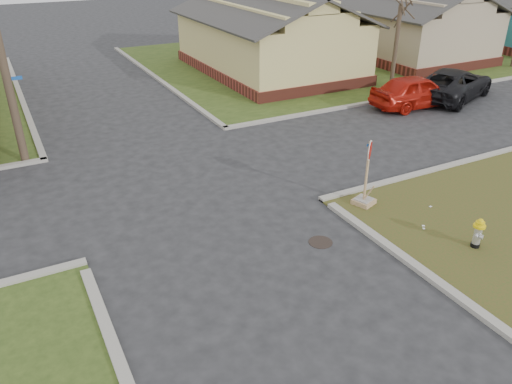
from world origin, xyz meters
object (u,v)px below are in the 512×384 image
red_sedan (416,91)px  dark_pickup (453,84)px  stop_sign (365,191)px  fire_hydrant (478,231)px

red_sedan → dark_pickup: (2.62, 0.20, -0.02)m
stop_sign → red_sedan: 10.65m
fire_hydrant → red_sedan: 12.22m
fire_hydrant → stop_sign: bearing=84.9°
stop_sign → red_sedan: (8.33, 6.63, 0.27)m
fire_hydrant → red_sedan: bearing=29.9°
dark_pickup → fire_hydrant: bearing=114.8°
fire_hydrant → dark_pickup: size_ratio=0.16×
red_sedan → dark_pickup: bearing=-82.8°
fire_hydrant → red_sedan: (7.24, 9.84, 0.26)m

